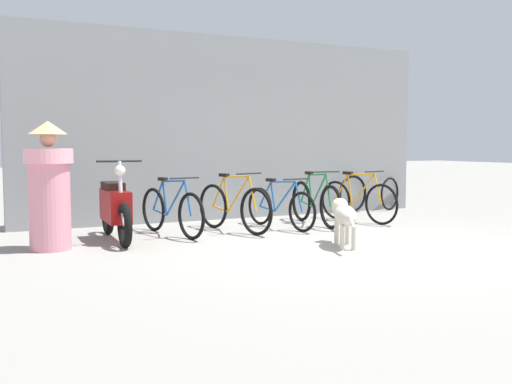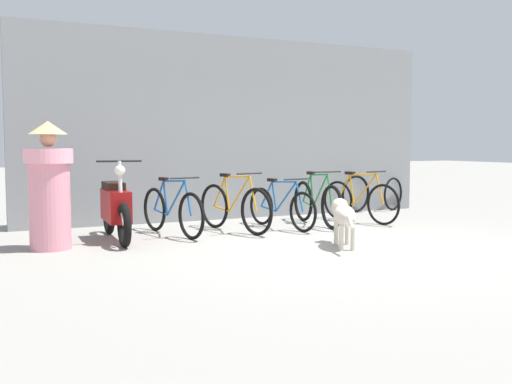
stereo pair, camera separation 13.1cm
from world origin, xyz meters
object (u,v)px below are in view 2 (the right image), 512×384
at_px(bicycle_1, 234,207).
at_px(stray_dog, 344,215).
at_px(spare_tire_left, 393,194).
at_px(motorcycle, 116,208).
at_px(bicycle_2, 281,207).
at_px(bicycle_4, 360,201).
at_px(person_in_robes, 49,185).
at_px(bicycle_3, 317,203).
at_px(bicycle_0, 172,211).
at_px(spare_tire_right, 356,194).

bearing_deg(bicycle_1, stray_dog, 7.54).
distance_m(bicycle_1, spare_tire_left, 4.17).
distance_m(motorcycle, stray_dog, 3.06).
bearing_deg(bicycle_2, bicycle_4, 83.52).
distance_m(person_in_robes, spare_tire_left, 6.86).
bearing_deg(bicycle_1, spare_tire_left, 93.23).
distance_m(stray_dog, spare_tire_left, 4.47).
xyz_separation_m(bicycle_3, motorcycle, (-3.28, -0.16, 0.08)).
bearing_deg(bicycle_4, bicycle_1, -100.58).
bearing_deg(bicycle_3, bicycle_0, -84.48).
bearing_deg(spare_tire_left, person_in_robes, -165.89).
bearing_deg(bicycle_1, bicycle_0, -109.15).
relative_size(bicycle_3, spare_tire_right, 2.39).
distance_m(bicycle_2, motorcycle, 2.58).
bearing_deg(motorcycle, bicycle_4, 95.45).
xyz_separation_m(bicycle_1, stray_dog, (0.73, -1.80, 0.04)).
bearing_deg(stray_dog, bicycle_4, -15.05).
bearing_deg(bicycle_2, bicycle_3, 87.48).
xyz_separation_m(stray_dog, spare_tire_left, (3.24, 3.08, -0.08)).
xyz_separation_m(bicycle_2, spare_tire_left, (3.18, 1.27, -0.00)).
distance_m(person_in_robes, spare_tire_right, 5.99).
xyz_separation_m(person_in_robes, spare_tire_right, (5.74, 1.66, -0.44)).
distance_m(bicycle_2, stray_dog, 1.81).
bearing_deg(bicycle_4, bicycle_3, -102.74).
distance_m(motorcycle, spare_tire_left, 5.91).
xyz_separation_m(bicycle_1, person_in_robes, (-2.67, -0.40, 0.43)).
distance_m(bicycle_1, bicycle_3, 1.50).
bearing_deg(spare_tire_right, bicycle_3, -143.50).
bearing_deg(bicycle_3, stray_dog, -16.81).
bearing_deg(spare_tire_right, spare_tire_left, 0.63).
distance_m(bicycle_0, bicycle_1, 0.95).
distance_m(bicycle_4, motorcycle, 4.12).
bearing_deg(motorcycle, bicycle_2, 94.67).
height_order(person_in_robes, spare_tire_left, person_in_robes).
bearing_deg(motorcycle, stray_dog, 58.48).
relative_size(bicycle_0, stray_dog, 1.53).
bearing_deg(spare_tire_left, bicycle_1, -162.22).
height_order(bicycle_4, spare_tire_left, bicycle_4).
relative_size(bicycle_1, motorcycle, 0.91).
height_order(motorcycle, spare_tire_left, motorcycle).
bearing_deg(person_in_robes, spare_tire_left, -140.59).
bearing_deg(motorcycle, bicycle_1, 95.29).
relative_size(bicycle_2, bicycle_4, 1.00).
bearing_deg(bicycle_4, bicycle_0, -102.61).
relative_size(bicycle_1, person_in_robes, 1.05).
height_order(bicycle_0, motorcycle, motorcycle).
height_order(bicycle_1, person_in_robes, person_in_robes).
xyz_separation_m(motorcycle, stray_dog, (2.51, -1.74, -0.04)).
bearing_deg(bicycle_3, spare_tire_right, 131.56).
height_order(motorcycle, person_in_robes, person_in_robes).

